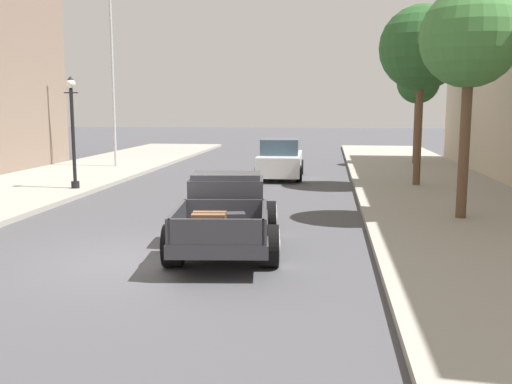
{
  "coord_description": "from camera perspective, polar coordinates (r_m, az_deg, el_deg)",
  "views": [
    {
      "loc": [
        3.56,
        -10.55,
        2.98
      ],
      "look_at": [
        1.89,
        2.56,
        1.0
      ],
      "focal_mm": 40.2,
      "sensor_mm": 36.0,
      "label": 1
    }
  ],
  "objects": [
    {
      "name": "ground_plane",
      "position": [
        11.53,
        -11.05,
        -6.63
      ],
      "size": [
        140.0,
        140.0,
        0.0
      ],
      "primitive_type": "plane",
      "color": "#47474C"
    },
    {
      "name": "car_background_white",
      "position": [
        24.05,
        2.44,
        3.23
      ],
      "size": [
        1.95,
        4.34,
        1.65
      ],
      "color": "silver",
      "rests_on": "ground"
    },
    {
      "name": "street_tree_nearest",
      "position": [
        15.47,
        20.53,
        14.07
      ],
      "size": [
        2.46,
        2.46,
        5.74
      ],
      "color": "brown",
      "rests_on": "sidewalk_right"
    },
    {
      "name": "street_lamp_far",
      "position": [
        20.81,
        -17.79,
        6.48
      ],
      "size": [
        0.5,
        0.32,
        3.85
      ],
      "color": "black",
      "rests_on": "sidewalk_left"
    },
    {
      "name": "street_tree_third",
      "position": [
        29.78,
        15.83,
        10.36
      ],
      "size": [
        2.09,
        2.09,
        5.05
      ],
      "color": "brown",
      "rests_on": "sidewalk_right"
    },
    {
      "name": "flagpole",
      "position": [
        28.21,
        -13.73,
        13.96
      ],
      "size": [
        1.74,
        0.16,
        9.16
      ],
      "color": "#B2B2B7",
      "rests_on": "sidewalk_left"
    },
    {
      "name": "hotrod_truck_gunmetal",
      "position": [
        12.25,
        -2.96,
        -1.96
      ],
      "size": [
        2.54,
        5.07,
        1.58
      ],
      "color": "#333338",
      "rests_on": "ground"
    },
    {
      "name": "street_tree_second",
      "position": [
        21.6,
        16.16,
        13.55
      ],
      "size": [
        2.99,
        2.99,
        6.37
      ],
      "color": "brown",
      "rests_on": "sidewalk_right"
    }
  ]
}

